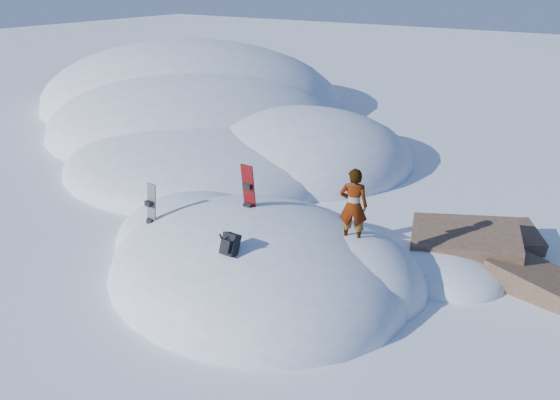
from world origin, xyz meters
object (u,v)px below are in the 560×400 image
Objects in this scene: backpack at (230,244)px; person at (353,206)px; snowboard_red at (249,198)px; snowboard_dark at (151,214)px.

person reaches higher than backpack.
snowboard_dark is (-1.96, -1.12, -0.47)m from snowboard_red.
backpack is at bearing -6.58° from snowboard_dark.
person reaches higher than snowboard_dark.
backpack is at bearing 34.96° from person.
snowboard_red is 3.21× the size of backpack.
snowboard_dark is at bearing -0.43° from person.
snowboard_red reaches higher than backpack.
person is (1.52, 2.13, 0.41)m from backpack.
snowboard_dark is 4.64m from person.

